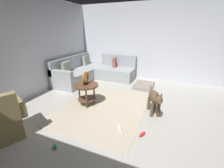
% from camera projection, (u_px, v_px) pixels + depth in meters
% --- Properties ---
extents(ground_plane, '(6.00, 6.00, 0.10)m').
position_uv_depth(ground_plane, '(129.00, 120.00, 3.24)').
color(ground_plane, '#B7B2A8').
extents(wall_back, '(6.00, 0.12, 2.70)m').
position_uv_depth(wall_back, '(21.00, 48.00, 3.81)').
color(wall_back, silver).
rests_on(wall_back, ground_plane).
extents(wall_right, '(0.12, 6.00, 2.70)m').
position_uv_depth(wall_right, '(154.00, 43.00, 5.30)').
color(wall_right, silver).
rests_on(wall_right, ground_plane).
extents(area_rug, '(2.30, 1.90, 0.01)m').
position_uv_depth(area_rug, '(103.00, 108.00, 3.61)').
color(area_rug, '#BCAD93').
rests_on(area_rug, ground_plane).
extents(sectional_couch, '(2.20, 2.25, 0.88)m').
position_uv_depth(sectional_couch, '(93.00, 72.00, 5.57)').
color(sectional_couch, '#9EA3A8').
rests_on(sectional_couch, ground_plane).
extents(side_table, '(0.60, 0.60, 0.54)m').
position_uv_depth(side_table, '(86.00, 89.00, 3.68)').
color(side_table, brown).
rests_on(side_table, ground_plane).
extents(torus_sculpture, '(0.28, 0.08, 0.33)m').
position_uv_depth(torus_sculpture, '(86.00, 78.00, 3.58)').
color(torus_sculpture, black).
rests_on(torus_sculpture, side_table).
extents(dog_bed_mat, '(0.80, 0.60, 0.09)m').
position_uv_depth(dog_bed_mat, '(144.00, 85.00, 4.95)').
color(dog_bed_mat, gray).
rests_on(dog_bed_mat, ground_plane).
extents(dog, '(0.81, 0.40, 0.63)m').
position_uv_depth(dog, '(155.00, 99.00, 3.27)').
color(dog, brown).
rests_on(dog, ground_plane).
extents(dog_toy_ball, '(0.08, 0.08, 0.08)m').
position_uv_depth(dog_toy_ball, '(55.00, 147.00, 2.39)').
color(dog_toy_ball, green).
rests_on(dog_toy_ball, ground_plane).
extents(dog_toy_rope, '(0.19, 0.13, 0.05)m').
position_uv_depth(dog_toy_rope, '(120.00, 128.00, 2.85)').
color(dog_toy_rope, silver).
rests_on(dog_toy_rope, ground_plane).
extents(dog_toy_bone, '(0.19, 0.13, 0.06)m').
position_uv_depth(dog_toy_bone, '(142.00, 134.00, 2.69)').
color(dog_toy_bone, red).
rests_on(dog_toy_bone, ground_plane).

